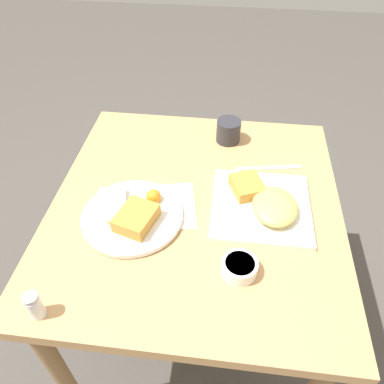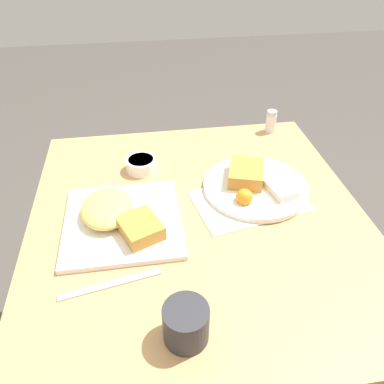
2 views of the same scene
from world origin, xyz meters
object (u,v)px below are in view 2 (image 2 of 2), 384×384
Objects in this scene: plate_oval_far at (254,184)px; sauce_ramekin at (141,164)px; plate_square_near at (119,217)px; coffee_mug at (186,324)px; salt_shaker at (271,123)px; butter_knife at (110,284)px.

sauce_ramekin is at bearing -114.95° from plate_oval_far.
coffee_mug is at bearing 20.39° from plate_square_near.
plate_square_near is 3.16× the size of sauce_ramekin.
plate_square_near is at bearing -76.97° from plate_oval_far.
plate_square_near is 0.34m from coffee_mug.
salt_shaker is 0.35× the size of butter_knife.
plate_oval_far is 0.33m from sauce_ramekin.
sauce_ramekin is at bearing 67.91° from butter_knife.
coffee_mug is (0.41, -0.24, 0.02)m from plate_oval_far.
coffee_mug reaches higher than salt_shaker.
plate_square_near reaches higher than sauce_ramekin.
coffee_mug is (0.71, -0.39, 0.01)m from salt_shaker.
salt_shaker is at bearing 110.65° from sauce_ramekin.
plate_square_near reaches higher than plate_oval_far.
salt_shaker is (-0.39, 0.51, 0.01)m from plate_square_near.
plate_oval_far is at bearing 149.01° from coffee_mug.
coffee_mug is at bearing -55.20° from butter_knife.
salt_shaker is 0.90× the size of coffee_mug.
sauce_ramekin is 0.55m from coffee_mug.
salt_shaker is at bearing 154.76° from plate_oval_far.
butter_knife is (0.41, -0.08, -0.02)m from sauce_ramekin.
plate_square_near is 0.64m from salt_shaker.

